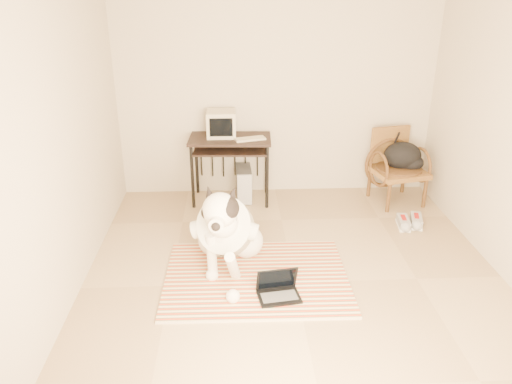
{
  "coord_description": "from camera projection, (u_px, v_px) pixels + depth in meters",
  "views": [
    {
      "loc": [
        -0.57,
        -3.97,
        2.66
      ],
      "look_at": [
        -0.35,
        0.36,
        0.78
      ],
      "focal_mm": 35.0,
      "sensor_mm": 36.0,
      "label": 1
    }
  ],
  "objects": [
    {
      "name": "backpack",
      "position": [
        404.0,
        157.0,
        6.24
      ],
      "size": [
        0.49,
        0.39,
        0.35
      ],
      "color": "black",
      "rests_on": "rattan_chair"
    },
    {
      "name": "laptop",
      "position": [
        278.0,
        289.0,
        4.46
      ],
      "size": [
        0.41,
        0.32,
        0.26
      ],
      "color": "black",
      "rests_on": "rug"
    },
    {
      "name": "desk_keyboard",
      "position": [
        250.0,
        139.0,
        6.05
      ],
      "size": [
        0.39,
        0.23,
        0.02
      ],
      "primitive_type": "cube",
      "rotation": [
        0.0,
        0.0,
        0.27
      ],
      "color": "#C4B699",
      "rests_on": "computer_desk"
    },
    {
      "name": "dog",
      "position": [
        227.0,
        230.0,
        4.83
      ],
      "size": [
        0.67,
        1.41,
        1.01
      ],
      "color": "white",
      "rests_on": "rug"
    },
    {
      "name": "crt_monitor",
      "position": [
        221.0,
        124.0,
        6.14
      ],
      "size": [
        0.35,
        0.34,
        0.32
      ],
      "color": "#C4B699",
      "rests_on": "computer_desk"
    },
    {
      "name": "rug",
      "position": [
        256.0,
        277.0,
        4.78
      ],
      "size": [
        1.76,
        1.35,
        0.02
      ],
      "color": "red",
      "rests_on": "floor"
    },
    {
      "name": "pc_tower",
      "position": [
        244.0,
        184.0,
        6.42
      ],
      "size": [
        0.2,
        0.45,
        0.42
      ],
      "color": "#4F4F52",
      "rests_on": "floor"
    },
    {
      "name": "wall_left",
      "position": [
        58.0,
        150.0,
        4.09
      ],
      "size": [
        0.0,
        4.5,
        4.5
      ],
      "primitive_type": "plane",
      "rotation": [
        1.57,
        0.0,
        1.57
      ],
      "color": "beige",
      "rests_on": "floor"
    },
    {
      "name": "sneaker_right",
      "position": [
        416.0,
        221.0,
        5.79
      ],
      "size": [
        0.2,
        0.33,
        0.11
      ],
      "color": "white",
      "rests_on": "floor"
    },
    {
      "name": "rattan_chair",
      "position": [
        396.0,
        166.0,
        6.28
      ],
      "size": [
        0.72,
        0.7,
        0.92
      ],
      "color": "brown",
      "rests_on": "floor"
    },
    {
      "name": "floor",
      "position": [
        295.0,
        282.0,
        4.72
      ],
      "size": [
        4.5,
        4.5,
        0.0
      ],
      "primitive_type": "plane",
      "color": "tan",
      "rests_on": "ground"
    },
    {
      "name": "wall_back",
      "position": [
        276.0,
        90.0,
        6.24
      ],
      "size": [
        4.5,
        0.0,
        4.5
      ],
      "primitive_type": "plane",
      "rotation": [
        1.57,
        0.0,
        0.0
      ],
      "color": "beige",
      "rests_on": "floor"
    },
    {
      "name": "computer_desk",
      "position": [
        230.0,
        147.0,
        6.17
      ],
      "size": [
        1.03,
        0.61,
        0.84
      ],
      "color": "black",
      "rests_on": "floor"
    },
    {
      "name": "wall_front",
      "position": [
        369.0,
        311.0,
        2.12
      ],
      "size": [
        4.5,
        0.0,
        4.5
      ],
      "primitive_type": "plane",
      "rotation": [
        -1.57,
        0.0,
        0.0
      ],
      "color": "beige",
      "rests_on": "floor"
    },
    {
      "name": "sneaker_left",
      "position": [
        403.0,
        223.0,
        5.75
      ],
      "size": [
        0.16,
        0.32,
        0.11
      ],
      "color": "white",
      "rests_on": "floor"
    }
  ]
}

